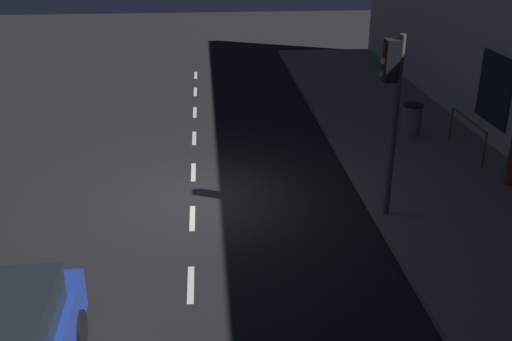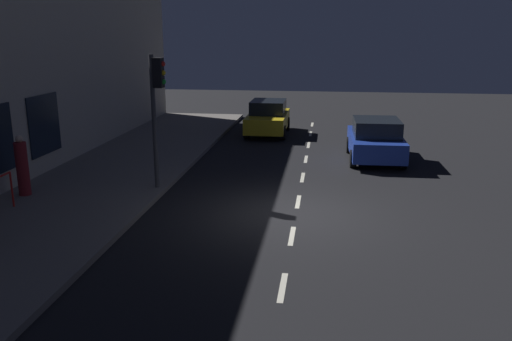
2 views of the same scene
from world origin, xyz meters
The scene contains 6 objects.
ground_plane centered at (0.00, 0.00, 0.00)m, with size 60.00×60.00×0.00m, color black.
sidewalk centered at (6.25, 0.00, 0.07)m, with size 4.50×32.00×0.15m.
lane_centre_line centered at (0.00, -1.00, 0.00)m, with size 0.12×27.20×0.01m.
traffic_light centered at (4.15, -1.41, 2.88)m, with size 0.48×0.32×3.92m.
trash_bin centered at (6.50, 3.60, 0.62)m, with size 0.60×0.60×0.93m.
red_railing centered at (7.50, 1.98, 0.88)m, with size 0.05×2.25×0.97m.
Camera 1 is at (0.39, -12.77, 6.17)m, focal length 41.59 mm.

